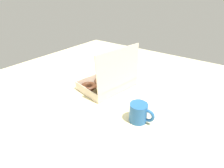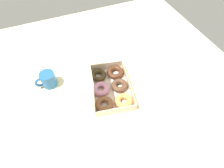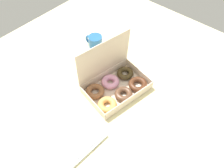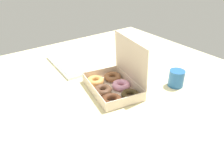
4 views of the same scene
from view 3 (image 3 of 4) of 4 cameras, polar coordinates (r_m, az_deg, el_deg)
name	(u,v)px [view 3 (image 3 of 4)]	position (r cm, az deg, el deg)	size (l,w,h in cm)	color
ground_plane	(115,90)	(126.39, 0.69, -1.61)	(180.00, 180.00, 2.00)	beige
donut_box	(116,85)	(122.70, 0.96, -0.37)	(38.06, 29.32, 28.97)	beige
keyboard	(66,155)	(107.90, -11.90, -17.62)	(41.39, 16.31, 2.20)	white
coffee_mug	(95,42)	(146.24, -4.47, 10.82)	(8.95, 12.87, 9.81)	#245A99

